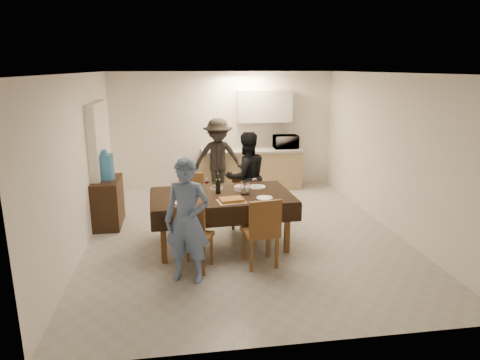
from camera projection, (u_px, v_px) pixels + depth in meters
The scene contains 33 objects.
floor at pixel (244, 233), 7.14m from camera, with size 5.00×6.00×0.02m, color #ABABA6.
ceiling at pixel (244, 73), 6.48m from camera, with size 5.00×6.00×0.02m, color white.
wall_back at pixel (223, 130), 9.68m from camera, with size 5.00×0.02×2.60m, color white.
wall_front at pixel (295, 222), 3.94m from camera, with size 5.00×0.02×2.60m, color white.
wall_left at pixel (81, 162), 6.45m from camera, with size 0.02×6.00×2.60m, color white.
wall_right at pixel (391, 152), 7.17m from camera, with size 0.02×6.00×2.60m, color white.
stub_partition at pixel (101, 161), 7.68m from camera, with size 0.15×1.40×2.10m, color white.
kitchen_base_cabinet at pixel (252, 170), 9.68m from camera, with size 2.20×0.60×0.86m, color tan.
kitchen_worktop at pixel (252, 150), 9.56m from camera, with size 2.24×0.64×0.05m, color #9FA09C.
upper_cabinet at pixel (264, 106), 9.50m from camera, with size 1.20×0.34×0.70m, color silver.
dining_table at pixel (222, 197), 6.48m from camera, with size 2.17×1.34×0.82m.
chair_near_left at pixel (195, 231), 5.66m from camera, with size 0.56×0.58×0.51m.
chair_near_right at pixel (262, 226), 5.78m from camera, with size 0.51×0.51×0.54m.
chair_far_left at pixel (191, 198), 7.10m from camera, with size 0.48×0.49×0.51m.
chair_far_right at pixel (244, 197), 7.23m from camera, with size 0.49×0.49×0.49m.
console at pixel (108, 202), 7.43m from camera, with size 0.45×0.89×0.82m, color black.
water_jug at pixel (105, 167), 7.27m from camera, with size 0.29×0.29×0.44m, color #3A83C1.
wine_bottle at pixel (218, 184), 6.47m from camera, with size 0.08×0.08×0.31m, color black, non-canonical shape.
water_pitcher at pixel (245, 188), 6.44m from camera, with size 0.13×0.13×0.20m, color white.
savoury_tart at pixel (231, 200), 6.11m from camera, with size 0.39×0.29×0.05m, color #BC7F37.
salad_bowl at pixel (240, 188), 6.67m from camera, with size 0.17×0.17×0.07m, color white.
mushroom_dish at pixel (217, 188), 6.72m from camera, with size 0.18×0.18×0.03m, color white.
wine_glass_a at pixel (185, 194), 6.12m from camera, with size 0.09×0.09×0.21m, color white, non-canonical shape.
wine_glass_b at pixel (254, 183), 6.76m from camera, with size 0.08×0.08×0.17m, color white, non-canonical shape.
wine_glass_c at pixel (207, 184), 6.70m from camera, with size 0.08×0.08×0.18m, color white, non-canonical shape.
plate_near_left at pixel (182, 201), 6.09m from camera, with size 0.28×0.28×0.02m, color white.
plate_near_right at pixel (265, 198), 6.26m from camera, with size 0.24×0.24×0.01m, color white.
plate_far_left at pixel (181, 190), 6.67m from camera, with size 0.25×0.25×0.01m, color white.
plate_far_right at pixel (257, 187), 6.84m from camera, with size 0.28×0.28×0.02m, color white.
microwave at pixel (286, 142), 9.63m from camera, with size 0.54×0.36×0.30m, color silver.
person_near at pixel (187, 221), 5.39m from camera, with size 0.59×0.39×1.62m, color #5972A2.
person_far at pixel (246, 177), 7.55m from camera, with size 0.78×0.61×1.61m, color black.
person_kitchen at pixel (218, 158), 9.03m from camera, with size 1.07×0.62×1.66m, color black.
Camera 1 is at (-1.05, -6.59, 2.68)m, focal length 32.00 mm.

